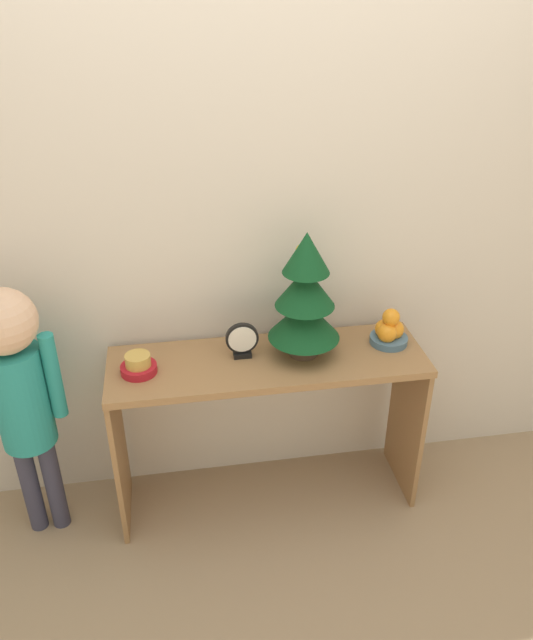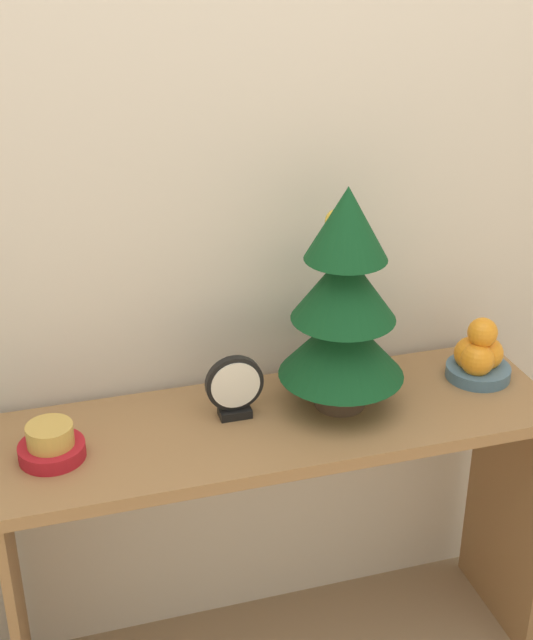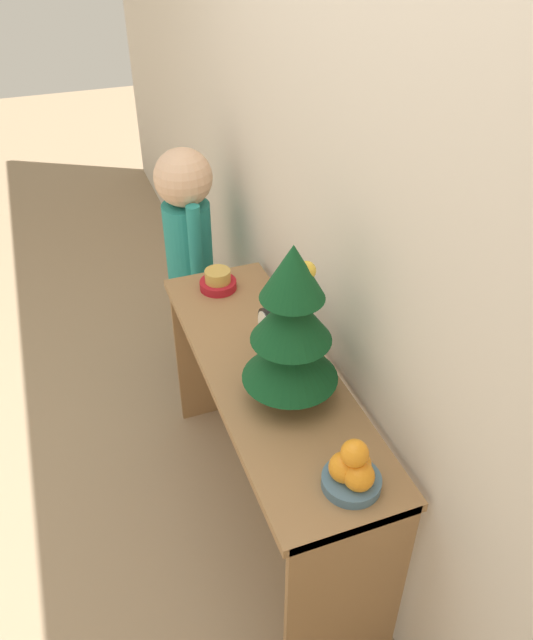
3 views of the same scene
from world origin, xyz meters
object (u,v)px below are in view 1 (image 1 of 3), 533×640
Objects in this scene: fruit_bowl at (389,331)px; singing_bowl at (138,365)px; child_figure at (17,382)px; mini_tree at (305,297)px; desk_clock at (242,341)px.

fruit_bowl is 1.13× the size of singing_bowl.
child_figure is (-1.44, -0.06, -0.05)m from fruit_bowl.
singing_bowl is at bearing -177.41° from mini_tree.
fruit_bowl is 0.14× the size of child_figure.
singing_bowl is at bearing -176.96° from fruit_bowl.
fruit_bowl is at bearing 3.84° from mini_tree.
fruit_bowl is 0.60m from desk_clock.
singing_bowl is 0.44m from child_figure.
desk_clock is 0.85m from child_figure.
mini_tree reaches higher than desk_clock.
desk_clock is (-0.24, 0.02, -0.18)m from mini_tree.
singing_bowl is at bearing -173.48° from desk_clock.
child_figure is at bearing -178.27° from mini_tree.
desk_clock is (0.40, 0.05, 0.04)m from singing_bowl.
fruit_bowl is 1.44m from child_figure.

